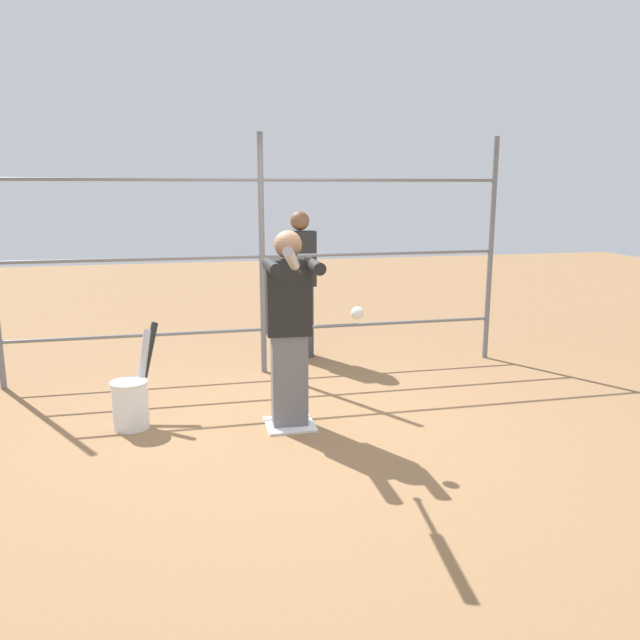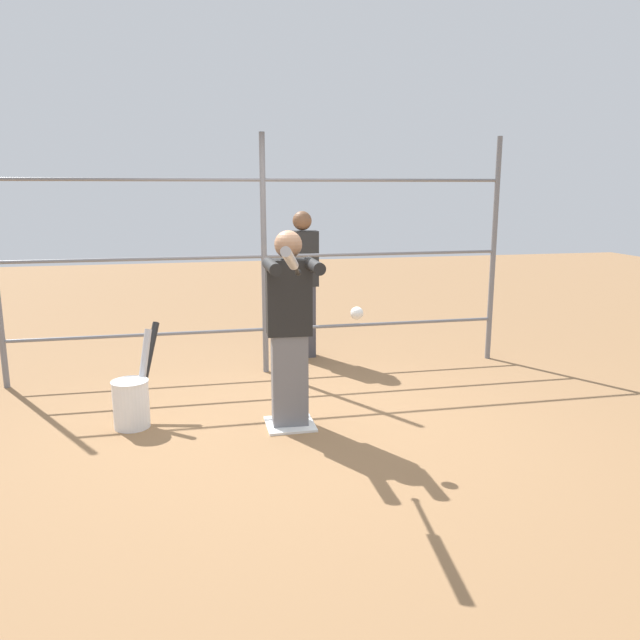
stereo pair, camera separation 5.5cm
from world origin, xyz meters
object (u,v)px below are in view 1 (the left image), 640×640
Objects in this scene: baseball_bat_swinging at (292,261)px; bystander_behind_fence at (300,282)px; batter at (289,324)px; softball_in_flight at (357,313)px; bat_bucket at (132,400)px.

bystander_behind_fence is at bearing -101.77° from baseball_bat_swinging.
baseball_bat_swinging is at bearing 78.23° from bystander_behind_fence.
batter reaches higher than softball_in_flight.
baseball_bat_swinging is 0.84m from softball_in_flight.
batter is 1.46m from bat_bucket.
bystander_behind_fence is at bearing -133.77° from bat_bucket.
bat_bucket is (1.71, -0.79, -0.81)m from softball_in_flight.
baseball_bat_swinging reaches higher than softball_in_flight.
softball_in_flight is (-0.43, 0.50, 0.17)m from batter.
batter is at bearing -98.28° from baseball_bat_swinging.
batter reaches higher than baseball_bat_swinging.
batter is 0.68m from softball_in_flight.
bystander_behind_fence is (-0.08, -2.65, -0.16)m from softball_in_flight.
batter is at bearing 76.73° from bystander_behind_fence.
softball_in_flight is 2.05m from bat_bucket.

